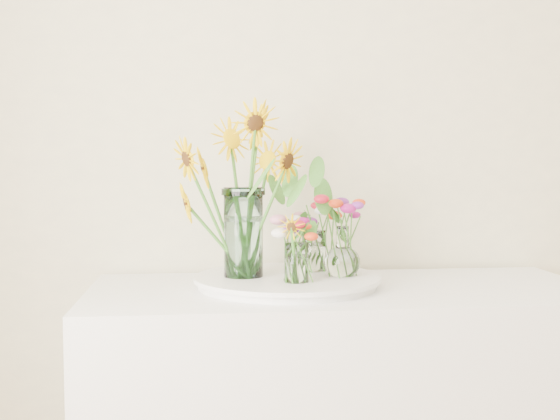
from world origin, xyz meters
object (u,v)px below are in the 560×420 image
object	(u,v)px
tray	(287,282)
mason_jar	(243,233)
small_vase_c	(314,251)
small_vase_b	(342,252)
small_vase_a	(296,263)

from	to	relation	value
tray	mason_jar	size ratio (longest dim) A/B	1.96
mason_jar	small_vase_c	bearing A→B (deg)	20.70
small_vase_c	small_vase_b	bearing A→B (deg)	-56.59
tray	small_vase_c	size ratio (longest dim) A/B	4.01
tray	small_vase_a	size ratio (longest dim) A/B	4.46
mason_jar	small_vase_b	xyz separation A→B (m)	(0.27, -0.02, -0.05)
tray	small_vase_b	size ratio (longest dim) A/B	3.43
mason_jar	small_vase_c	size ratio (longest dim) A/B	2.05
small_vase_b	tray	bearing A→B (deg)	175.21
tray	small_vase_a	world-z (taller)	small_vase_a
tray	small_vase_c	xyz separation A→B (m)	(0.09, 0.08, 0.07)
tray	mason_jar	distance (m)	0.18
small_vase_c	small_vase_a	bearing A→B (deg)	-112.44
tray	small_vase_b	bearing A→B (deg)	-4.79
mason_jar	small_vase_a	size ratio (longest dim) A/B	2.28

